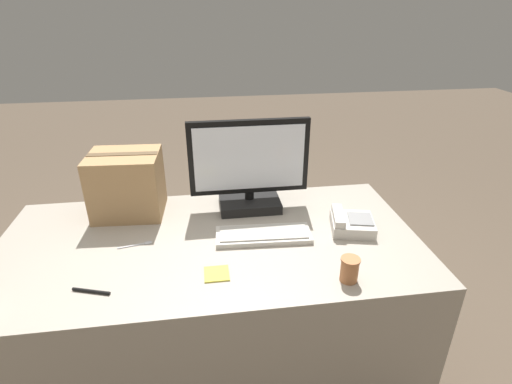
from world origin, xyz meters
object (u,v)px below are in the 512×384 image
(sticky_note_pad, at_px, (217,274))
(spoon, at_px, (141,244))
(cardboard_box, at_px, (127,184))
(monitor, at_px, (249,172))
(paper_cup_right, at_px, (349,269))
(pen_marker, at_px, (91,291))
(keyboard, at_px, (263,235))
(desk_phone, at_px, (351,223))

(sticky_note_pad, bearing_deg, spoon, 141.00)
(spoon, xyz_separation_m, cardboard_box, (-0.08, 0.30, 0.15))
(monitor, relative_size, sticky_note_pad, 6.07)
(paper_cup_right, relative_size, cardboard_box, 0.29)
(pen_marker, bearing_deg, keyboard, -139.86)
(spoon, bearing_deg, keyboard, -13.77)
(pen_marker, bearing_deg, desk_phone, -147.12)
(paper_cup_right, height_order, pen_marker, paper_cup_right)
(monitor, relative_size, desk_phone, 2.57)
(desk_phone, relative_size, sticky_note_pad, 2.36)
(cardboard_box, height_order, pen_marker, cardboard_box)
(cardboard_box, bearing_deg, desk_phone, -16.89)
(desk_phone, height_order, paper_cup_right, paper_cup_right)
(spoon, relative_size, sticky_note_pad, 1.52)
(monitor, bearing_deg, pen_marker, -138.84)
(spoon, bearing_deg, paper_cup_right, -35.61)
(keyboard, distance_m, pen_marker, 0.71)
(paper_cup_right, height_order, sticky_note_pad, paper_cup_right)
(keyboard, bearing_deg, desk_phone, 4.91)
(desk_phone, bearing_deg, cardboard_box, 175.74)
(paper_cup_right, bearing_deg, sticky_note_pad, 168.04)
(paper_cup_right, height_order, cardboard_box, cardboard_box)
(paper_cup_right, xyz_separation_m, pen_marker, (-0.92, 0.06, -0.04))
(keyboard, relative_size, pen_marker, 3.01)
(keyboard, distance_m, spoon, 0.52)
(monitor, bearing_deg, keyboard, -85.19)
(pen_marker, bearing_deg, cardboard_box, -77.85)
(paper_cup_right, distance_m, cardboard_box, 1.08)
(paper_cup_right, distance_m, sticky_note_pad, 0.49)
(monitor, relative_size, spoon, 3.99)
(keyboard, xyz_separation_m, pen_marker, (-0.66, -0.27, -0.01))
(pen_marker, distance_m, sticky_note_pad, 0.45)
(keyboard, height_order, spoon, keyboard)
(paper_cup_right, xyz_separation_m, cardboard_box, (-0.86, 0.65, 0.10))
(monitor, xyz_separation_m, desk_phone, (0.42, -0.27, -0.16))
(sticky_note_pad, bearing_deg, pen_marker, -174.89)
(monitor, relative_size, keyboard, 1.36)
(keyboard, distance_m, cardboard_box, 0.69)
(keyboard, relative_size, spoon, 2.93)
(desk_phone, bearing_deg, sticky_note_pad, -145.89)
(keyboard, bearing_deg, monitor, 97.93)
(cardboard_box, distance_m, sticky_note_pad, 0.68)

